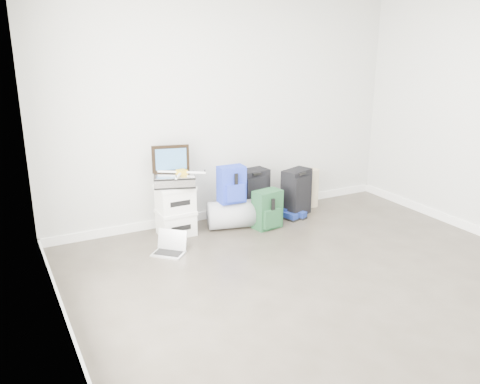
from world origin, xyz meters
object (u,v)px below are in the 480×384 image
briefcase (175,180)px  laptop (170,248)px  boxes_stack (176,210)px  duffel_bag (231,214)px  carry_on (297,192)px  large_suitcase (252,194)px

briefcase → laptop: briefcase is taller
briefcase → laptop: (-0.24, -0.45, -0.59)m
boxes_stack → duffel_bag: bearing=-9.6°
carry_on → laptop: size_ratio=1.50×
duffel_bag → large_suitcase: large_suitcase is taller
briefcase → carry_on: briefcase is taller
boxes_stack → carry_on: (1.57, -0.08, 0.00)m
carry_on → duffel_bag: bearing=161.4°
boxes_stack → briefcase: size_ratio=1.32×
briefcase → laptop: size_ratio=1.13×
boxes_stack → duffel_bag: boxes_stack is taller
laptop → large_suitcase: bearing=66.3°
boxes_stack → large_suitcase: large_suitcase is taller
carry_on → laptop: bearing=171.6°
duffel_bag → boxes_stack: bearing=-174.8°
briefcase → large_suitcase: bearing=22.7°
boxes_stack → large_suitcase: bearing=3.5°
boxes_stack → laptop: (-0.24, -0.45, -0.24)m
briefcase → laptop: 0.78m
briefcase → carry_on: 1.61m
duffel_bag → laptop: 0.95m
duffel_bag → large_suitcase: bearing=38.8°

